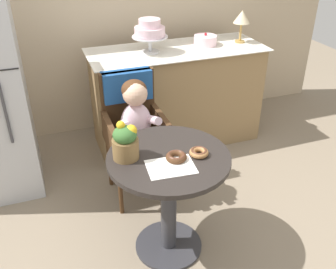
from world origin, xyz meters
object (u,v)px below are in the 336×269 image
object	(u,v)px
donut_mid	(199,152)
round_layer_cake	(205,40)
cafe_table	(169,185)
wicker_chair	(132,116)
donut_front	(176,157)
tiered_cake_stand	(150,31)
seated_child	(137,121)
flower_vase	(125,141)
table_lamp	(242,18)

from	to	relation	value
donut_mid	round_layer_cake	bearing A→B (deg)	64.34
cafe_table	wicker_chair	distance (m)	0.72
wicker_chair	donut_front	distance (m)	0.77
wicker_chair	tiered_cake_stand	world-z (taller)	tiered_cake_stand
seated_child	donut_front	bearing A→B (deg)	-84.33
flower_vase	table_lamp	world-z (taller)	table_lamp
cafe_table	table_lamp	distance (m)	1.84
flower_vase	table_lamp	distance (m)	1.88
flower_vase	table_lamp	size ratio (longest dim) A/B	0.81
seated_child	round_layer_cake	distance (m)	1.19
cafe_table	table_lamp	world-z (taller)	table_lamp
cafe_table	donut_mid	bearing A→B (deg)	-17.15
seated_child	table_lamp	xyz separation A→B (m)	(1.19, 0.75, 0.44)
flower_vase	round_layer_cake	world-z (taller)	round_layer_cake
donut_mid	round_layer_cake	xyz separation A→B (m)	(0.66, 1.38, 0.20)
table_lamp	round_layer_cake	bearing A→B (deg)	173.91
table_lamp	wicker_chair	bearing A→B (deg)	-153.64
wicker_chair	tiered_cake_stand	size ratio (longest dim) A/B	3.18
round_layer_cake	wicker_chair	bearing A→B (deg)	-144.04
seated_child	donut_front	distance (m)	0.61
cafe_table	donut_mid	xyz separation A→B (m)	(0.17, -0.05, 0.23)
round_layer_cake	table_lamp	xyz separation A→B (m)	(0.33, -0.04, 0.17)
donut_front	round_layer_cake	bearing A→B (deg)	59.84
flower_vase	wicker_chair	bearing A→B (deg)	72.66
round_layer_cake	flower_vase	bearing A→B (deg)	-130.04
donut_mid	table_lamp	xyz separation A→B (m)	(0.99, 1.35, 0.38)
seated_child	tiered_cake_stand	bearing A→B (deg)	65.84
wicker_chair	flower_vase	bearing A→B (deg)	-113.40
donut_front	table_lamp	bearing A→B (deg)	49.94
seated_child	flower_vase	distance (m)	0.54
donut_front	tiered_cake_stand	world-z (taller)	tiered_cake_stand
donut_mid	round_layer_cake	world-z (taller)	round_layer_cake
donut_front	donut_mid	bearing A→B (deg)	0.05
donut_front	donut_mid	size ratio (longest dim) A/B	1.08
flower_vase	tiered_cake_stand	world-z (taller)	tiered_cake_stand
tiered_cake_stand	round_layer_cake	xyz separation A→B (m)	(0.53, 0.03, -0.14)
donut_front	wicker_chair	bearing A→B (deg)	94.51
seated_child	cafe_table	bearing A→B (deg)	-86.57
seated_child	flower_vase	bearing A→B (deg)	-112.44
wicker_chair	donut_mid	distance (m)	0.79
donut_mid	tiered_cake_stand	size ratio (longest dim) A/B	0.37
seated_child	table_lamp	bearing A→B (deg)	32.04
wicker_chair	round_layer_cake	xyz separation A→B (m)	(0.86, 0.63, 0.30)
cafe_table	table_lamp	bearing A→B (deg)	48.17
round_layer_cake	table_lamp	bearing A→B (deg)	-6.09
round_layer_cake	donut_mid	bearing A→B (deg)	-115.66
wicker_chair	flower_vase	size ratio (longest dim) A/B	4.15
wicker_chair	tiered_cake_stand	distance (m)	0.81
round_layer_cake	tiered_cake_stand	bearing A→B (deg)	-176.60
wicker_chair	round_layer_cake	size ratio (longest dim) A/B	4.67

